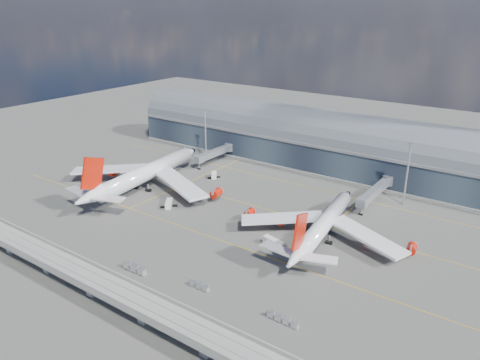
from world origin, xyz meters
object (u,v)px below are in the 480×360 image
Objects in this scene: service_truck_1 at (103,193)px; cargo_train_1 at (135,268)px; airliner_right at (323,226)px; airliner_left at (143,174)px; cargo_train_2 at (283,320)px; service_truck_2 at (273,243)px; service_truck_4 at (304,218)px; floodlight_mast_right at (407,172)px; floodlight_mast_left at (205,132)px; service_truck_5 at (214,175)px; service_truck_0 at (169,204)px; cargo_train_0 at (199,286)px.

service_truck_1 is 62.65m from cargo_train_1.
airliner_right is 11.04× the size of service_truck_1.
airliner_left is 8.33× the size of cargo_train_2.
service_truck_2 is 21.81m from service_truck_4.
floodlight_mast_right is 90.91m from cargo_train_2.
floodlight_mast_left reaches higher than service_truck_5.
cargo_train_1 is at bearing 158.24° from service_truck_2.
airliner_left is at bearing -157.80° from service_truck_5.
floodlight_mast_left is 4.57× the size of service_truck_1.
airliner_left reaches higher than service_truck_1.
floodlight_mast_left is 133.86m from cargo_train_2.
cargo_train_1 is (45.94, -47.78, -5.63)m from airliner_left.
floodlight_mast_left is 31.67m from service_truck_5.
service_truck_0 is at bearing -64.19° from floodlight_mast_left.
service_truck_5 is at bearing 22.20° from cargo_train_1.
service_truck_2 is 44.47m from cargo_train_1.
service_truck_0 reaches higher than cargo_train_1.
airliner_left is 13.54× the size of service_truck_1.
airliner_left is at bearing 44.55° from cargo_train_1.
floodlight_mast_right is 2.81× the size of cargo_train_2.
service_truck_2 is 0.95× the size of cargo_train_1.
service_truck_2 is at bearing -34.35° from cargo_train_1.
service_truck_1 is 0.69× the size of service_truck_2.
airliner_right is 7.22× the size of cargo_train_1.
service_truck_1 reaches higher than cargo_train_2.
service_truck_4 is 0.88× the size of cargo_train_0.
floodlight_mast_right reaches higher than cargo_train_1.
service_truck_0 is 0.73× the size of cargo_train_2.
floodlight_mast_right reaches higher than service_truck_5.
service_truck_2 is (79.28, 4.25, -0.05)m from service_truck_1.
floodlight_mast_left is at bearing 45.77° from cargo_train_2.
floodlight_mast_left is 0.41× the size of airliner_right.
floodlight_mast_left reaches higher than cargo_train_2.
service_truck_1 is (-3.09, -62.83, -12.10)m from floodlight_mast_left.
floodlight_mast_right is 3.86× the size of service_truck_0.
service_truck_5 is 0.62× the size of cargo_train_2.
service_truck_5 is at bearing 63.67° from service_truck_0.
service_truck_2 is at bearing -100.75° from service_truck_4.
floodlight_mast_right reaches higher than airliner_left.
airliner_right is at bearing -89.86° from service_truck_1.
service_truck_5 is at bearing 151.68° from service_truck_4.
cargo_train_1 is (-25.52, -36.42, -0.48)m from service_truck_2.
airliner_left reaches higher than cargo_train_2.
airliner_left is 72.54m from service_truck_2.
airliner_left is at bearing 173.98° from airliner_right.
floodlight_mast_left is 85.22m from service_truck_4.
service_truck_0 is (26.77, -55.35, -12.21)m from floodlight_mast_left.
cargo_train_0 is 0.78× the size of cargo_train_1.
floodlight_mast_right reaches higher than service_truck_2.
airliner_left is 9.32× the size of service_truck_2.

